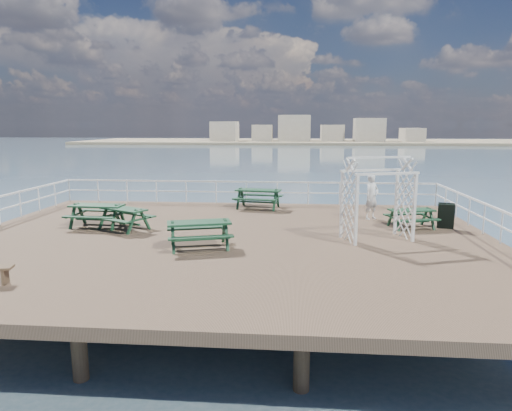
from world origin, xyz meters
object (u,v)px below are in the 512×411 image
object	(u,v)px
picnic_table_d	(124,214)
picnic_table_c	(411,214)
person	(372,197)
picnic_table_b	(258,195)
trellis_arbor	(377,203)
picnic_table_a	(97,211)
picnic_table_e	(199,229)

from	to	relation	value
picnic_table_d	picnic_table_c	bearing A→B (deg)	34.28
person	picnic_table_d	bearing A→B (deg)	158.26
picnic_table_b	trellis_arbor	bearing A→B (deg)	-42.02
trellis_arbor	person	xyz separation A→B (m)	(0.37, 3.35, -0.31)
picnic_table_a	picnic_table_d	size ratio (longest dim) A/B	0.88
picnic_table_a	picnic_table_e	bearing A→B (deg)	-27.65
picnic_table_b	picnic_table_e	xyz separation A→B (m)	(-1.26, -6.93, -0.02)
picnic_table_b	person	world-z (taller)	person
picnic_table_a	picnic_table_c	distance (m)	11.58
picnic_table_c	trellis_arbor	bearing A→B (deg)	-143.67
picnic_table_d	person	xyz separation A→B (m)	(9.22, 2.59, 0.34)
picnic_table_b	picnic_table_c	distance (m)	6.90
picnic_table_a	person	distance (m)	10.60
picnic_table_b	picnic_table_d	world-z (taller)	picnic_table_b
picnic_table_a	picnic_table_e	xyz separation A→B (m)	(4.38, -2.61, -0.00)
picnic_table_a	picnic_table_b	distance (m)	7.11
picnic_table_b	picnic_table_c	size ratio (longest dim) A/B	1.19
trellis_arbor	picnic_table_c	bearing A→B (deg)	31.28
picnic_table_a	picnic_table_b	size ratio (longest dim) A/B	0.90
picnic_table_a	picnic_table_c	xyz separation A→B (m)	(11.56, 0.77, -0.10)
picnic_table_a	person	world-z (taller)	person
picnic_table_e	picnic_table_b	bearing A→B (deg)	63.02
picnic_table_e	trellis_arbor	size ratio (longest dim) A/B	0.83
picnic_table_b	trellis_arbor	world-z (taller)	trellis_arbor
picnic_table_a	picnic_table_e	world-z (taller)	picnic_table_a
picnic_table_b	picnic_table_e	size ratio (longest dim) A/B	0.98
picnic_table_c	person	bearing A→B (deg)	115.46
picnic_table_d	picnic_table_e	xyz separation A→B (m)	(3.25, -2.28, 0.03)
picnic_table_b	trellis_arbor	xyz separation A→B (m)	(4.34, -5.41, 0.59)
picnic_table_e	trellis_arbor	distance (m)	5.83
picnic_table_b	person	bearing A→B (deg)	-14.37
picnic_table_b	picnic_table_e	world-z (taller)	picnic_table_b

